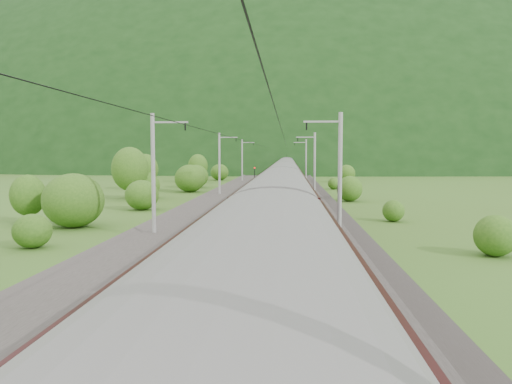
{
  "coord_description": "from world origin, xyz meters",
  "views": [
    {
      "loc": [
        2.85,
        -32.82,
        5.67
      ],
      "look_at": [
        0.29,
        6.2,
        2.6
      ],
      "focal_mm": 35.0,
      "sensor_mm": 36.0,
      "label": 1
    }
  ],
  "objects": [
    {
      "name": "catenary_left",
      "position": [
        -6.12,
        32.0,
        4.5
      ],
      "size": [
        2.54,
        192.28,
        8.0
      ],
      "color": "gray",
      "rests_on": "railbed"
    },
    {
      "name": "ground",
      "position": [
        0.0,
        0.0,
        0.0
      ],
      "size": [
        600.0,
        600.0,
        0.0
      ],
      "primitive_type": "plane",
      "color": "#3B571B",
      "rests_on": "ground"
    },
    {
      "name": "signal",
      "position": [
        -4.05,
        68.2,
        1.76
      ],
      "size": [
        0.28,
        0.28,
        2.5
      ],
      "color": "black",
      "rests_on": "railbed"
    },
    {
      "name": "track_left",
      "position": [
        -2.4,
        10.0,
        0.37
      ],
      "size": [
        2.4,
        220.0,
        0.27
      ],
      "color": "brown",
      "rests_on": "railbed"
    },
    {
      "name": "overhead_wires",
      "position": [
        0.0,
        10.0,
        7.1
      ],
      "size": [
        4.83,
        198.0,
        0.03
      ],
      "color": "black",
      "rests_on": "ground"
    },
    {
      "name": "hazard_post_near",
      "position": [
        -0.43,
        54.71,
        1.13
      ],
      "size": [
        0.18,
        0.18,
        1.65
      ],
      "primitive_type": "cylinder",
      "color": "red",
      "rests_on": "railbed"
    },
    {
      "name": "vegetation_right",
      "position": [
        12.36,
        24.42,
        1.26
      ],
      "size": [
        7.25,
        106.39,
        3.05
      ],
      "color": "#2C5416",
      "rests_on": "ground"
    },
    {
      "name": "railbed",
      "position": [
        0.0,
        10.0,
        0.15
      ],
      "size": [
        14.0,
        220.0,
        0.3
      ],
      "primitive_type": "cube",
      "color": "#38332D",
      "rests_on": "ground"
    },
    {
      "name": "train",
      "position": [
        2.4,
        14.04,
        3.43
      ],
      "size": [
        2.89,
        159.04,
        5.01
      ],
      "color": "black",
      "rests_on": "ground"
    },
    {
      "name": "hazard_post_far",
      "position": [
        0.17,
        61.11,
        0.96
      ],
      "size": [
        0.14,
        0.14,
        1.32
      ],
      "primitive_type": "cylinder",
      "color": "red",
      "rests_on": "railbed"
    },
    {
      "name": "mountain_ridge",
      "position": [
        -120.0,
        300.0,
        0.0
      ],
      "size": [
        336.0,
        280.0,
        132.0
      ],
      "primitive_type": "ellipsoid",
      "color": "black",
      "rests_on": "ground"
    },
    {
      "name": "catenary_right",
      "position": [
        6.12,
        32.0,
        4.5
      ],
      "size": [
        2.54,
        192.28,
        8.0
      ],
      "color": "gray",
      "rests_on": "railbed"
    },
    {
      "name": "track_right",
      "position": [
        2.4,
        10.0,
        0.37
      ],
      "size": [
        2.4,
        220.0,
        0.27
      ],
      "color": "brown",
      "rests_on": "railbed"
    },
    {
      "name": "mountain_main",
      "position": [
        0.0,
        260.0,
        0.0
      ],
      "size": [
        504.0,
        360.0,
        244.0
      ],
      "primitive_type": "ellipsoid",
      "color": "black",
      "rests_on": "ground"
    },
    {
      "name": "vegetation_left",
      "position": [
        -14.14,
        13.16,
        2.52
      ],
      "size": [
        13.15,
        145.71,
        6.41
      ],
      "color": "#2C5416",
      "rests_on": "ground"
    }
  ]
}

